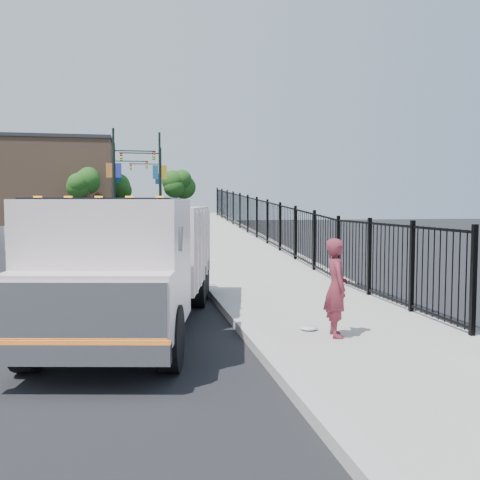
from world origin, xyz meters
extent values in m
plane|color=black|center=(0.00, 0.00, 0.00)|extent=(120.00, 120.00, 0.00)
cube|color=#9E998E|center=(1.93, -2.00, 0.06)|extent=(3.55, 12.00, 0.12)
cube|color=#ADAAA3|center=(0.00, -2.00, 0.08)|extent=(0.30, 12.00, 0.16)
cube|color=#9E998E|center=(2.12, 16.00, 0.00)|extent=(3.95, 24.06, 3.19)
cube|color=black|center=(3.55, 12.00, 0.90)|extent=(0.10, 28.00, 1.80)
cube|color=black|center=(-1.86, 0.35, 0.51)|extent=(2.17, 6.37, 0.20)
cube|color=silver|center=(-2.29, -1.74, 1.44)|extent=(2.55, 2.44, 1.86)
cube|color=silver|center=(-2.52, -2.88, 0.97)|extent=(2.27, 1.07, 0.93)
cube|color=silver|center=(-2.59, -3.22, 0.97)|extent=(2.11, 0.50, 0.79)
cube|color=silver|center=(-2.61, -3.29, 0.51)|extent=(2.22, 0.61, 0.26)
cube|color=orange|center=(-2.61, -3.29, 0.65)|extent=(2.19, 0.49, 0.06)
cube|color=black|center=(-2.34, -1.97, 2.00)|extent=(2.24, 1.59, 0.79)
cube|color=silver|center=(-1.62, 1.53, 1.44)|extent=(2.96, 4.27, 1.58)
cube|color=silver|center=(-3.61, -2.42, 1.86)|extent=(0.07, 0.07, 0.32)
cube|color=silver|center=(-1.34, -2.89, 1.86)|extent=(0.07, 0.07, 0.32)
cube|color=orange|center=(-3.22, -2.12, 2.39)|extent=(0.11, 0.09, 0.06)
cube|color=orange|center=(-2.81, -2.21, 2.39)|extent=(0.11, 0.09, 0.06)
cube|color=orange|center=(-2.40, -2.29, 2.39)|extent=(0.11, 0.09, 0.06)
cube|color=orange|center=(-1.99, -2.37, 2.39)|extent=(0.11, 0.09, 0.06)
cube|color=orange|center=(-1.59, -2.46, 2.39)|extent=(0.11, 0.09, 0.06)
cylinder|color=black|center=(-3.38, -2.19, 0.46)|extent=(0.48, 0.97, 0.93)
cylinder|color=black|center=(-1.47, -2.58, 0.46)|extent=(0.48, 0.97, 0.93)
cylinder|color=black|center=(-2.47, 2.27, 0.46)|extent=(0.48, 0.97, 0.93)
cylinder|color=black|center=(-0.56, 1.88, 0.46)|extent=(0.48, 0.97, 0.93)
cylinder|color=black|center=(-2.26, 3.27, 0.46)|extent=(0.48, 0.97, 0.93)
cylinder|color=black|center=(-0.35, 2.88, 0.46)|extent=(0.48, 0.97, 0.93)
imported|color=maroon|center=(1.31, -1.61, 0.93)|extent=(0.45, 0.63, 1.62)
ellipsoid|color=silver|center=(1.00, -1.12, 0.16)|extent=(0.31, 0.31, 0.08)
cylinder|color=black|center=(-3.47, 32.41, 4.00)|extent=(0.18, 0.18, 8.00)
cube|color=black|center=(-1.87, 32.41, 6.30)|extent=(3.20, 0.08, 0.08)
cube|color=black|center=(-0.43, 32.41, 5.95)|extent=(0.18, 0.22, 0.60)
cube|color=#292E9E|center=(-3.12, 32.41, 4.80)|extent=(0.45, 0.04, 1.10)
cube|color=#C9702B|center=(-3.82, 32.41, 4.80)|extent=(0.45, 0.04, 1.10)
cylinder|color=black|center=(0.10, 34.21, 4.00)|extent=(0.18, 0.18, 8.00)
cube|color=black|center=(-1.50, 34.21, 6.30)|extent=(3.20, 0.08, 0.08)
cube|color=black|center=(-2.94, 34.21, 5.95)|extent=(0.18, 0.22, 0.60)
cube|color=gold|center=(0.45, 34.21, 4.80)|extent=(0.45, 0.04, 1.10)
cube|color=#1E5A88|center=(-0.25, 34.21, 4.80)|extent=(0.45, 0.04, 1.10)
cylinder|color=black|center=(-3.79, 42.87, 4.00)|extent=(0.18, 0.18, 8.00)
cube|color=black|center=(-2.19, 42.87, 6.30)|extent=(3.20, 0.08, 0.08)
cube|color=black|center=(-0.75, 42.87, 5.95)|extent=(0.18, 0.22, 0.60)
cube|color=#0E4E8B|center=(-3.44, 42.87, 4.80)|extent=(0.45, 0.04, 1.10)
cube|color=orange|center=(-4.14, 42.87, 4.80)|extent=(0.45, 0.04, 1.10)
cylinder|color=black|center=(0.75, 46.32, 4.00)|extent=(0.18, 0.18, 8.00)
cube|color=black|center=(-0.85, 46.32, 6.30)|extent=(3.20, 0.08, 0.08)
cube|color=black|center=(-2.29, 46.32, 5.95)|extent=(0.18, 0.22, 0.60)
cube|color=#C77429|center=(1.10, 46.32, 4.80)|extent=(0.45, 0.04, 1.10)
cube|color=navy|center=(0.40, 46.32, 4.80)|extent=(0.45, 0.04, 1.10)
cylinder|color=#382314|center=(-5.79, 37.08, 1.60)|extent=(0.36, 0.36, 3.20)
sphere|color=#194714|center=(-5.79, 37.08, 4.00)|extent=(2.28, 2.28, 2.28)
cylinder|color=#382314|center=(1.96, 41.63, 1.60)|extent=(0.36, 0.36, 3.20)
sphere|color=#194714|center=(1.96, 41.63, 4.00)|extent=(2.12, 2.12, 2.12)
cylinder|color=#382314|center=(-3.68, 49.82, 1.60)|extent=(0.36, 0.36, 3.20)
sphere|color=#194714|center=(-3.68, 49.82, 4.00)|extent=(2.57, 2.57, 2.57)
cube|color=#8C664C|center=(-9.00, 44.00, 4.00)|extent=(10.00, 10.00, 8.00)
camera|label=1|loc=(-1.92, -9.83, 2.32)|focal=40.00mm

